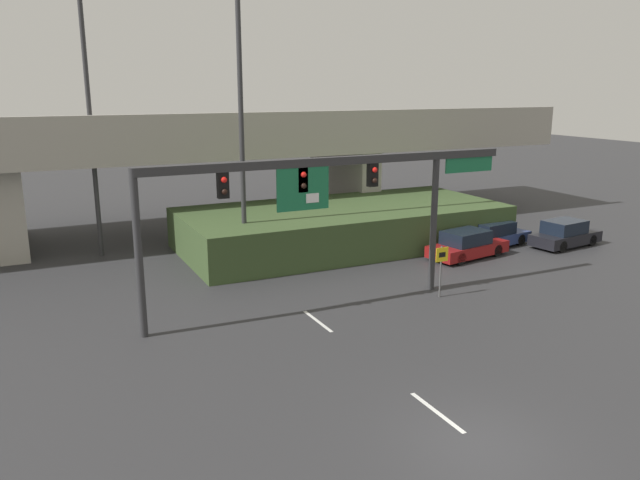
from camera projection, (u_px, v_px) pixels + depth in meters
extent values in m
plane|color=#2D2D30|center=(476.00, 442.00, 15.70)|extent=(160.00, 160.00, 0.00)
cube|color=silver|center=(437.00, 412.00, 17.13)|extent=(0.14, 2.40, 0.01)
cube|color=silver|center=(318.00, 321.00, 23.76)|extent=(0.14, 2.40, 0.01)
cube|color=silver|center=(250.00, 270.00, 30.39)|extent=(0.14, 2.40, 0.01)
cube|color=silver|center=(207.00, 237.00, 37.01)|extent=(0.14, 2.40, 0.01)
cylinder|color=#2D2D30|center=(139.00, 255.00, 21.60)|extent=(0.28, 0.28, 6.05)
cylinder|color=#2D2D30|center=(434.00, 222.00, 26.88)|extent=(0.28, 0.28, 6.05)
cube|color=#2D2D30|center=(338.00, 161.00, 24.20)|extent=(15.53, 0.32, 0.32)
cube|color=black|center=(223.00, 185.00, 22.39)|extent=(0.40, 0.28, 0.95)
sphere|color=red|center=(224.00, 180.00, 22.18)|extent=(0.22, 0.22, 0.22)
sphere|color=black|center=(224.00, 192.00, 22.29)|extent=(0.22, 0.22, 0.22)
cube|color=black|center=(302.00, 180.00, 23.70)|extent=(0.40, 0.28, 0.95)
sphere|color=red|center=(304.00, 175.00, 23.50)|extent=(0.22, 0.22, 0.22)
sphere|color=black|center=(304.00, 186.00, 23.61)|extent=(0.22, 0.22, 0.22)
cube|color=black|center=(372.00, 175.00, 25.02)|extent=(0.40, 0.28, 0.95)
sphere|color=red|center=(375.00, 170.00, 24.82)|extent=(0.22, 0.22, 0.22)
sphere|color=black|center=(375.00, 181.00, 24.92)|extent=(0.22, 0.22, 0.22)
cube|color=#196B42|center=(303.00, 189.00, 23.70)|extent=(2.15, 0.08, 1.64)
cube|color=white|center=(312.00, 198.00, 23.90)|extent=(0.54, 0.03, 0.36)
cube|color=#196B42|center=(469.00, 165.00, 26.97)|extent=(2.47, 0.07, 0.64)
cylinder|color=#4C4C4C|center=(441.00, 272.00, 26.22)|extent=(0.08, 0.08, 2.23)
cube|color=yellow|center=(442.00, 255.00, 25.99)|extent=(0.60, 0.03, 0.60)
cube|color=black|center=(442.00, 255.00, 25.98)|extent=(0.33, 0.01, 0.21)
cylinder|color=#2D2D30|center=(241.00, 102.00, 29.15)|extent=(0.24, 0.24, 15.98)
cylinder|color=#2D2D30|center=(90.00, 120.00, 31.29)|extent=(0.24, 0.24, 14.11)
cube|color=#A39E93|center=(193.00, 140.00, 37.58)|extent=(48.45, 9.58, 1.68)
cube|color=#A39E93|center=(214.00, 122.00, 33.27)|extent=(48.45, 0.40, 0.90)
cube|color=#A39E93|center=(10.00, 206.00, 34.00)|extent=(1.40, 7.66, 4.74)
cube|color=#A39E93|center=(343.00, 181.00, 42.71)|extent=(1.40, 7.66, 4.74)
cube|color=#384C28|center=(343.00, 226.00, 34.89)|extent=(17.78, 8.13, 2.19)
cube|color=maroon|center=(468.00, 249.00, 32.54)|extent=(4.75, 2.51, 0.59)
cube|color=black|center=(466.00, 237.00, 32.28)|extent=(2.58, 1.97, 0.69)
cylinder|color=black|center=(474.00, 244.00, 33.98)|extent=(0.67, 0.32, 0.64)
cylinder|color=black|center=(497.00, 250.00, 32.75)|extent=(0.67, 0.32, 0.64)
cylinder|color=black|center=(438.00, 252.00, 32.40)|extent=(0.67, 0.32, 0.64)
cylinder|color=black|center=(460.00, 259.00, 31.17)|extent=(0.67, 0.32, 0.64)
cube|color=navy|center=(493.00, 238.00, 34.85)|extent=(4.64, 2.49, 0.57)
cube|color=black|center=(492.00, 228.00, 34.60)|extent=(2.52, 1.97, 0.67)
cylinder|color=black|center=(498.00, 234.00, 36.27)|extent=(0.67, 0.32, 0.64)
cylinder|color=black|center=(520.00, 240.00, 35.01)|extent=(0.67, 0.32, 0.64)
cylinder|color=black|center=(465.00, 241.00, 34.74)|extent=(0.67, 0.32, 0.64)
cylinder|color=black|center=(488.00, 247.00, 33.49)|extent=(0.67, 0.32, 0.64)
cube|color=black|center=(565.00, 238.00, 34.82)|extent=(4.45, 2.27, 0.61)
cube|color=black|center=(564.00, 227.00, 34.57)|extent=(2.39, 1.84, 0.71)
cylinder|color=black|center=(568.00, 235.00, 36.18)|extent=(0.66, 0.30, 0.64)
cylinder|color=black|center=(592.00, 240.00, 34.93)|extent=(0.66, 0.30, 0.64)
cylinder|color=black|center=(538.00, 241.00, 34.78)|extent=(0.66, 0.30, 0.64)
cylinder|color=black|center=(562.00, 247.00, 33.53)|extent=(0.66, 0.30, 0.64)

